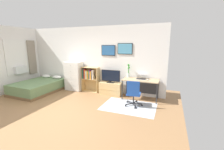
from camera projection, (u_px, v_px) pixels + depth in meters
ground_plane at (53, 112)px, 4.44m from camera, size 7.20×7.20×0.00m
wall_back_with_posters at (92, 59)px, 6.38m from camera, size 6.12×0.09×2.70m
area_rug at (129, 106)px, 4.87m from camera, size 1.70×1.20×0.01m
bed at (39, 86)px, 6.36m from camera, size 1.48×2.02×0.58m
dresser at (74, 76)px, 6.55m from camera, size 0.75×0.46×1.25m
bookshelf at (89, 77)px, 6.35m from camera, size 0.74×0.30×1.05m
tv_stand at (111, 88)px, 6.03m from camera, size 0.90×0.41×0.49m
television at (111, 76)px, 5.91m from camera, size 0.77×0.16×0.50m
desk at (141, 82)px, 5.49m from camera, size 1.27×0.63×0.74m
office_chair at (133, 93)px, 4.80m from camera, size 0.57×0.58×0.86m
laptop at (141, 77)px, 5.49m from camera, size 0.37×0.40×0.16m
computer_mouse at (148, 79)px, 5.32m from camera, size 0.06×0.10×0.03m
bamboo_vase at (129, 71)px, 5.73m from camera, size 0.09×0.10×0.51m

